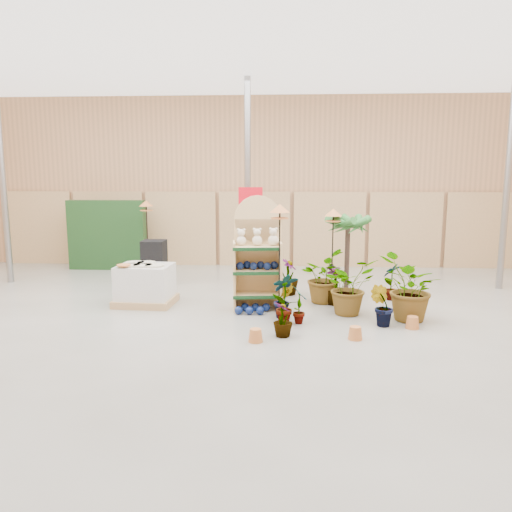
{
  "coord_description": "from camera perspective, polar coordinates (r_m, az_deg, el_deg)",
  "views": [
    {
      "loc": [
        0.83,
        -7.42,
        2.49
      ],
      "look_at": [
        0.3,
        1.5,
        1.0
      ],
      "focal_mm": 35.0,
      "sensor_mm": 36.0,
      "label": 1
    }
  ],
  "objects": [
    {
      "name": "display_shelf",
      "position": [
        9.2,
        0.18,
        -0.14
      ],
      "size": [
        0.93,
        0.65,
        2.09
      ],
      "rotation": [
        0.0,
        0.0,
        0.12
      ],
      "color": "tan",
      "rests_on": "ground"
    },
    {
      "name": "bird_table_front",
      "position": [
        8.48,
        2.73,
        5.0
      ],
      "size": [
        0.34,
        0.34,
        1.97
      ],
      "color": "black",
      "rests_on": "ground"
    },
    {
      "name": "potted_plant_3",
      "position": [
        9.66,
        8.99,
        -3.34
      ],
      "size": [
        0.58,
        0.58,
        0.74
      ],
      "primitive_type": "imported",
      "rotation": [
        0.0,
        0.0,
        0.74
      ],
      "color": "#2B6D2C",
      "rests_on": "ground"
    },
    {
      "name": "room",
      "position": [
        8.38,
        -2.31,
        7.57
      ],
      "size": [
        15.2,
        12.1,
        4.7
      ],
      "color": "gray",
      "rests_on": "ground"
    },
    {
      "name": "potted_plant_2",
      "position": [
        9.02,
        10.56,
        -3.42
      ],
      "size": [
        1.19,
        1.15,
        1.01
      ],
      "primitive_type": "imported",
      "rotation": [
        0.0,
        0.0,
        0.57
      ],
      "color": "#2B6D2C",
      "rests_on": "ground"
    },
    {
      "name": "potted_plant_11",
      "position": [
        10.32,
        3.68,
        -2.36
      ],
      "size": [
        0.46,
        0.46,
        0.76
      ],
      "primitive_type": "imported",
      "rotation": [
        0.0,
        0.0,
        1.49
      ],
      "color": "#2B6D2C",
      "rests_on": "ground"
    },
    {
      "name": "potted_plant_6",
      "position": [
        9.76,
        7.54,
        -2.35
      ],
      "size": [
        0.87,
        0.98,
        1.01
      ],
      "primitive_type": "imported",
      "rotation": [
        0.0,
        0.0,
        1.48
      ],
      "color": "#2B6D2C",
      "rests_on": "ground"
    },
    {
      "name": "charcoal_planters",
      "position": [
        11.52,
        -12.0,
        -1.11
      ],
      "size": [
        0.8,
        0.5,
        1.0
      ],
      "color": "black",
      "rests_on": "ground"
    },
    {
      "name": "potted_plant_1",
      "position": [
        8.69,
        3.18,
        -5.06
      ],
      "size": [
        0.39,
        0.34,
        0.63
      ],
      "primitive_type": "imported",
      "rotation": [
        0.0,
        0.0,
        0.21
      ],
      "color": "#2B6D2C",
      "rests_on": "ground"
    },
    {
      "name": "potted_plant_10",
      "position": [
        8.79,
        17.22,
        -3.56
      ],
      "size": [
        1.35,
        1.36,
        1.15
      ],
      "primitive_type": "imported",
      "rotation": [
        0.0,
        0.0,
        4.02
      ],
      "color": "#2B6D2C",
      "rests_on": "ground"
    },
    {
      "name": "palm",
      "position": [
        10.12,
        10.48,
        3.72
      ],
      "size": [
        0.7,
        0.7,
        1.76
      ],
      "color": "#3B2B23",
      "rests_on": "ground"
    },
    {
      "name": "potted_plant_0",
      "position": [
        8.31,
        3.31,
        -4.85
      ],
      "size": [
        0.55,
        0.49,
        0.87
      ],
      "primitive_type": "imported",
      "rotation": [
        0.0,
        0.0,
        3.63
      ],
      "color": "#2B6D2C",
      "rests_on": "ground"
    },
    {
      "name": "trellis_stock",
      "position": [
        13.54,
        -16.65,
        2.32
      ],
      "size": [
        2.0,
        0.3,
        1.8
      ],
      "primitive_type": "cube",
      "color": "#183B18",
      "rests_on": "ground"
    },
    {
      "name": "bird_table_back",
      "position": [
        12.31,
        -12.44,
        5.61
      ],
      "size": [
        0.34,
        0.34,
        1.84
      ],
      "color": "black",
      "rests_on": "ground"
    },
    {
      "name": "potted_plant_4",
      "position": [
        10.22,
        15.23,
        -2.8
      ],
      "size": [
        0.48,
        0.46,
        0.75
      ],
      "primitive_type": "imported",
      "rotation": [
        0.0,
        0.0,
        3.82
      ],
      "color": "#2B6D2C",
      "rests_on": "ground"
    },
    {
      "name": "pallet_stack",
      "position": [
        9.76,
        -12.54,
        -3.21
      ],
      "size": [
        1.13,
        0.96,
        0.8
      ],
      "rotation": [
        0.0,
        0.0,
        -0.06
      ],
      "color": "tan",
      "rests_on": "ground"
    },
    {
      "name": "gazing_balls_shelf",
      "position": [
        9.11,
        0.13,
        -1.09
      ],
      "size": [
        0.77,
        0.26,
        0.15
      ],
      "color": "navy",
      "rests_on": "display_shelf"
    },
    {
      "name": "potted_plant_9",
      "position": [
        8.46,
        14.16,
        -5.56
      ],
      "size": [
        0.45,
        0.4,
        0.67
      ],
      "primitive_type": "imported",
      "rotation": [
        0.0,
        0.0,
        2.81
      ],
      "color": "#2B6D2C",
      "rests_on": "ground"
    },
    {
      "name": "bird_table_right",
      "position": [
        9.76,
        8.83,
        4.59
      ],
      "size": [
        0.34,
        0.34,
        1.81
      ],
      "color": "black",
      "rests_on": "ground"
    },
    {
      "name": "potted_plant_7",
      "position": [
        7.72,
        3.08,
        -7.24
      ],
      "size": [
        0.42,
        0.42,
        0.54
      ],
      "primitive_type": "imported",
      "rotation": [
        0.0,
        0.0,
        2.18
      ],
      "color": "#2B6D2C",
      "rests_on": "ground"
    },
    {
      "name": "teddy_bears",
      "position": [
        9.05,
        0.28,
        2.04
      ],
      "size": [
        0.77,
        0.19,
        0.32
      ],
      "color": "#F2E2C7",
      "rests_on": "display_shelf"
    },
    {
      "name": "offer_sign",
      "position": [
        10.47,
        -0.62,
        4.42
      ],
      "size": [
        0.5,
        0.08,
        2.2
      ],
      "color": "gray",
      "rests_on": "ground"
    },
    {
      "name": "gazing_balls_floor",
      "position": [
        9.02,
        -0.4,
        -6.06
      ],
      "size": [
        0.63,
        0.39,
        0.15
      ],
      "color": "navy",
      "rests_on": "ground"
    },
    {
      "name": "potted_plant_8",
      "position": [
        8.36,
        4.97,
        -5.56
      ],
      "size": [
        0.28,
        0.37,
        0.65
      ],
      "primitive_type": "imported",
      "rotation": [
        0.0,
        0.0,
        1.7
      ],
      "color": "#2B6D2C",
      "rests_on": "ground"
    }
  ]
}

